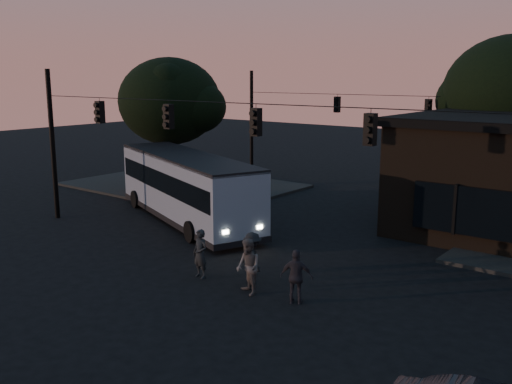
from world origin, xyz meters
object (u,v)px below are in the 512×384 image
Objects in this scene: bus at (186,184)px; pedestrian_d at (252,258)px; pedestrian_b at (248,267)px; pedestrian_a at (200,254)px; pedestrian_c at (296,277)px.

pedestrian_d is at bearing -8.64° from bus.
pedestrian_a is at bearing -155.69° from pedestrian_b.
pedestrian_d is (-2.28, 0.60, 0.01)m from pedestrian_c.
bus is 6.36× the size of pedestrian_b.
pedestrian_b is 1.08m from pedestrian_d.
pedestrian_c is 2.35m from pedestrian_d.
pedestrian_c is 0.99× the size of pedestrian_d.
pedestrian_b is 1.05× the size of pedestrian_c.
pedestrian_d reaches higher than pedestrian_a.
bus reaches higher than pedestrian_b.
pedestrian_b is 1.04× the size of pedestrian_d.
pedestrian_d is at bearing -40.01° from pedestrian_c.
pedestrian_d is at bearing 149.24° from pedestrian_b.
bus is 6.72× the size of pedestrian_a.
bus is at bearing 174.54° from pedestrian_b.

